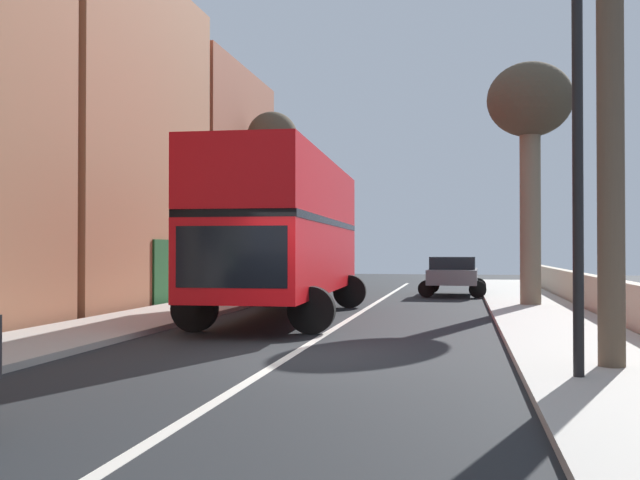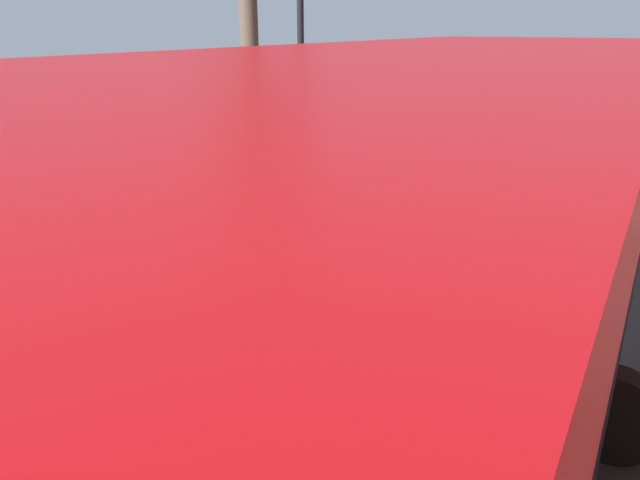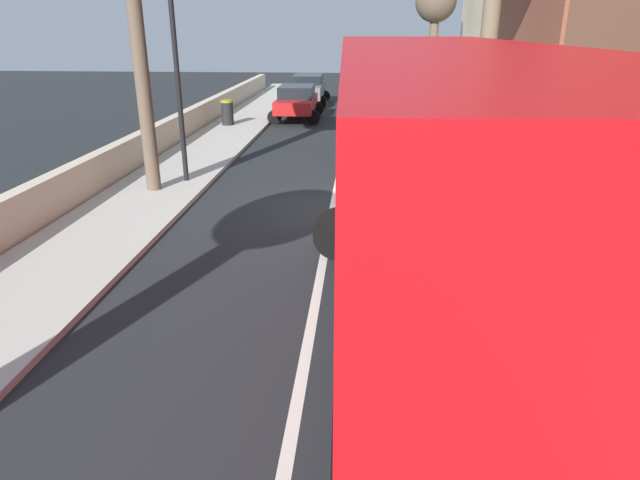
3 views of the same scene
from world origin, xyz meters
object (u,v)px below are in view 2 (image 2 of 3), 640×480
(parked_car_red_right_0, at_px, (522,119))
(parked_car_grey_right_4, at_px, (554,102))
(double_decker_bus, at_px, (330,401))
(lamppost_right, at_px, (301,44))
(litter_bin_right, at_px, (425,128))

(parked_car_red_right_0, height_order, parked_car_grey_right_4, parked_car_grey_right_4)
(double_decker_bus, bearing_deg, lamppost_right, -54.92)
(double_decker_bus, height_order, lamppost_right, lamppost_right)
(parked_car_grey_right_4, xyz_separation_m, lamppost_right, (1.80, 17.31, 2.87))
(litter_bin_right, bearing_deg, parked_car_red_right_0, -139.10)
(lamppost_right, bearing_deg, double_decker_bus, 125.08)
(parked_car_red_right_0, distance_m, litter_bin_right, 3.71)
(double_decker_bus, relative_size, litter_bin_right, 9.72)
(double_decker_bus, relative_size, lamppost_right, 1.66)
(lamppost_right, bearing_deg, litter_bin_right, -83.95)
(double_decker_bus, bearing_deg, parked_car_red_right_0, -78.37)
(parked_car_red_right_0, bearing_deg, litter_bin_right, 40.90)
(double_decker_bus, xyz_separation_m, parked_car_red_right_0, (4.20, -20.40, -1.45))
(lamppost_right, height_order, litter_bin_right, lamppost_right)
(parked_car_grey_right_4, relative_size, lamppost_right, 0.72)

